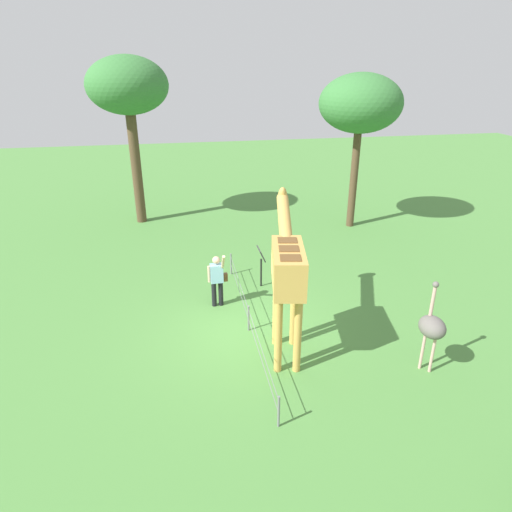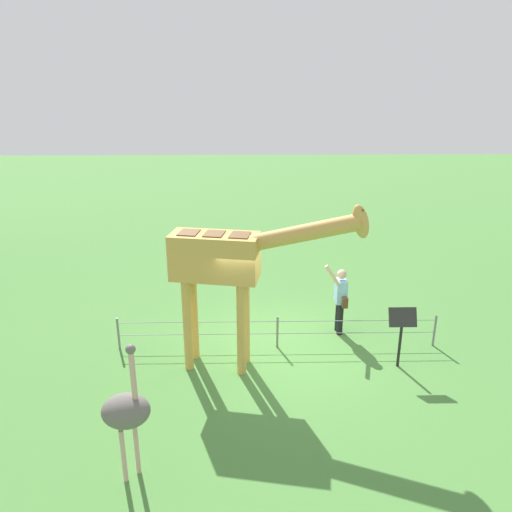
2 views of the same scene
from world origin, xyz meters
TOP-DOWN VIEW (x-y plane):
  - ground_plane at (0.00, 0.00)m, footprint 60.00×60.00m
  - giraffe at (-0.98, -0.67)m, footprint 3.80×1.16m
  - visitor at (1.48, 0.75)m, footprint 0.56×0.58m
  - ostrich at (-2.40, -3.70)m, footprint 0.70×0.56m
  - tree_east at (7.34, -5.67)m, footprint 3.28×3.28m
  - tree_northeast at (9.61, 3.32)m, footprint 3.27×3.27m
  - info_sign at (2.46, -0.74)m, footprint 0.56×0.21m
  - wire_fence at (0.00, 0.09)m, footprint 7.05×0.05m

SIDE VIEW (x-z plane):
  - ground_plane at x=0.00m, z-range 0.00..0.00m
  - wire_fence at x=0.00m, z-range 0.03..0.78m
  - visitor at x=1.48m, z-range 0.02..1.78m
  - info_sign at x=2.46m, z-range 0.29..1.61m
  - ostrich at x=-2.40m, z-range 0.05..2.30m
  - giraffe at x=-0.98m, z-range 0.50..4.08m
  - tree_east at x=7.34m, z-range 1.93..8.18m
  - tree_northeast at x=9.61m, z-range 2.18..9.07m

